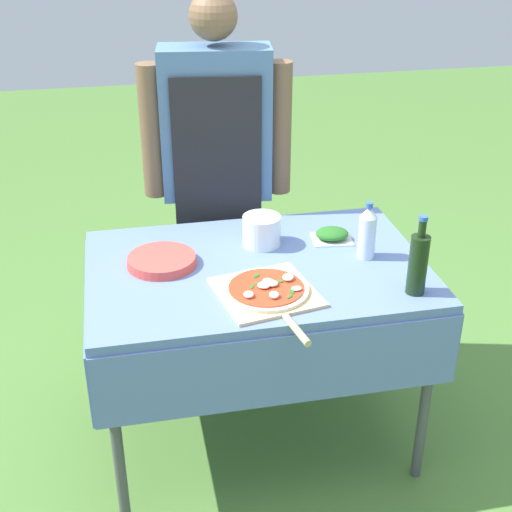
# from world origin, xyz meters

# --- Properties ---
(ground_plane) EXTENTS (12.00, 12.00, 0.00)m
(ground_plane) POSITION_xyz_m (0.00, 0.00, 0.00)
(ground_plane) COLOR #517F38
(prep_table) EXTENTS (1.27, 0.85, 0.81)m
(prep_table) POSITION_xyz_m (0.00, 0.00, 0.73)
(prep_table) COLOR #607AB7
(prep_table) RESTS_ON ground
(person_cook) EXTENTS (0.64, 0.26, 1.71)m
(person_cook) POSITION_xyz_m (-0.05, 0.61, 1.01)
(person_cook) COLOR #70604C
(person_cook) RESTS_ON ground
(pizza_on_peel) EXTENTS (0.38, 0.52, 0.05)m
(pizza_on_peel) POSITION_xyz_m (-0.01, -0.22, 0.83)
(pizza_on_peel) COLOR #D1B27F
(pizza_on_peel) RESTS_ON prep_table
(oil_bottle) EXTENTS (0.07, 0.07, 0.29)m
(oil_bottle) POSITION_xyz_m (0.50, -0.30, 0.93)
(oil_bottle) COLOR black
(oil_bottle) RESTS_ON prep_table
(water_bottle) EXTENTS (0.07, 0.07, 0.22)m
(water_bottle) POSITION_xyz_m (0.42, -0.01, 0.92)
(water_bottle) COLOR silver
(water_bottle) RESTS_ON prep_table
(herb_container) EXTENTS (0.17, 0.15, 0.05)m
(herb_container) POSITION_xyz_m (0.34, 0.15, 0.84)
(herb_container) COLOR silver
(herb_container) RESTS_ON prep_table
(mixing_tub) EXTENTS (0.15, 0.15, 0.12)m
(mixing_tub) POSITION_xyz_m (0.05, 0.17, 0.87)
(mixing_tub) COLOR silver
(mixing_tub) RESTS_ON prep_table
(plate_stack) EXTENTS (0.26, 0.26, 0.03)m
(plate_stack) POSITION_xyz_m (-0.35, 0.08, 0.83)
(plate_stack) COLOR #DB4C42
(plate_stack) RESTS_ON prep_table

